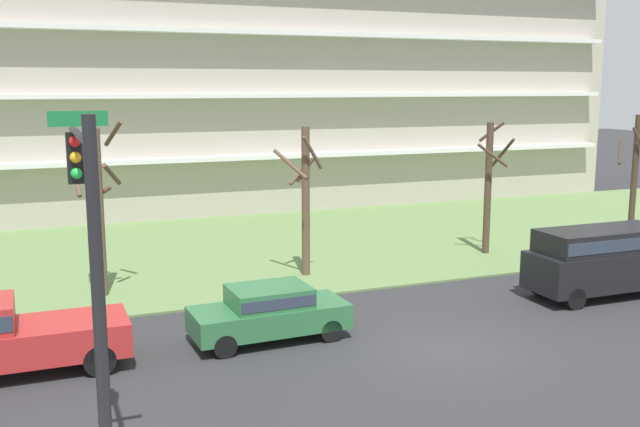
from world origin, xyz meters
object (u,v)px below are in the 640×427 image
(tree_right, at_px, (634,176))
(traffic_signal_mast, at_px, (90,263))
(tree_left, at_px, (305,197))
(pickup_red_near_left, at_px, (5,336))
(sedan_green_center_left, at_px, (269,311))
(tree_far_left, at_px, (98,205))
(van_black_center_right, at_px, (602,257))
(tree_center, at_px, (489,184))

(tree_right, bearing_deg, traffic_signal_mast, -149.87)
(tree_left, xyz_separation_m, traffic_signal_mast, (-8.58, -13.94, 1.47))
(pickup_red_near_left, relative_size, sedan_green_center_left, 1.21)
(tree_far_left, distance_m, van_black_center_right, 17.10)
(sedan_green_center_left, bearing_deg, pickup_red_near_left, -2.04)
(tree_center, distance_m, sedan_green_center_left, 13.80)
(tree_left, height_order, tree_center, tree_left)
(tree_left, height_order, tree_right, tree_right)
(tree_left, xyz_separation_m, tree_right, (16.34, 0.52, -0.01))
(sedan_green_center_left, bearing_deg, tree_left, -120.80)
(tree_left, xyz_separation_m, van_black_center_right, (8.49, -6.13, -1.66))
(tree_right, xyz_separation_m, pickup_red_near_left, (-26.53, -6.66, -2.03))
(tree_far_left, height_order, tree_right, tree_far_left)
(tree_far_left, height_order, sedan_green_center_left, tree_far_left)
(tree_left, bearing_deg, van_black_center_right, -35.82)
(tree_center, bearing_deg, tree_right, -0.47)
(tree_far_left, distance_m, tree_center, 15.86)
(van_black_center_right, height_order, traffic_signal_mast, traffic_signal_mast)
(tree_far_left, relative_size, sedan_green_center_left, 1.35)
(tree_right, relative_size, van_black_center_right, 1.12)
(tree_far_left, xyz_separation_m, tree_center, (15.85, 0.56, -0.14))
(van_black_center_right, bearing_deg, sedan_green_center_left, 0.33)
(pickup_red_near_left, xyz_separation_m, traffic_signal_mast, (1.61, -7.81, 3.51))
(traffic_signal_mast, bearing_deg, sedan_green_center_left, 56.25)
(tree_center, xyz_separation_m, traffic_signal_mast, (-17.07, -14.53, 1.47))
(tree_far_left, height_order, traffic_signal_mast, traffic_signal_mast)
(tree_far_left, bearing_deg, sedan_green_center_left, -57.01)
(tree_center, relative_size, tree_right, 0.97)
(tree_far_left, bearing_deg, van_black_center_right, -21.22)
(tree_center, relative_size, van_black_center_right, 1.08)
(tree_far_left, height_order, tree_center, tree_far_left)
(van_black_center_right, xyz_separation_m, traffic_signal_mast, (-17.07, -7.81, 3.13))
(tree_center, distance_m, traffic_signal_mast, 22.46)
(van_black_center_right, bearing_deg, tree_far_left, -20.90)
(tree_center, height_order, traffic_signal_mast, traffic_signal_mast)
(tree_center, relative_size, traffic_signal_mast, 0.83)
(tree_far_left, distance_m, tree_right, 23.71)
(tree_left, xyz_separation_m, pickup_red_near_left, (-10.19, -6.13, -2.04))
(tree_far_left, distance_m, tree_left, 7.36)
(tree_center, relative_size, pickup_red_near_left, 1.04)
(tree_left, bearing_deg, tree_far_left, 179.79)
(pickup_red_near_left, xyz_separation_m, sedan_green_center_left, (6.83, 0.00, -0.14))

